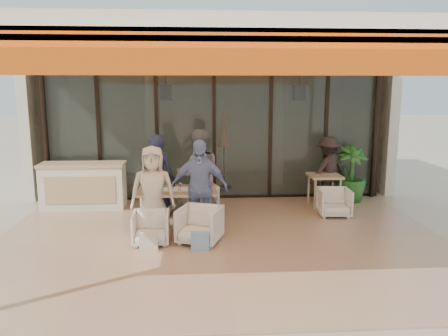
{
  "coord_description": "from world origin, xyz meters",
  "views": [
    {
      "loc": [
        -0.43,
        -7.34,
        2.68
      ],
      "look_at": [
        0.1,
        0.9,
        1.15
      ],
      "focal_mm": 35.0,
      "sensor_mm": 36.0,
      "label": 1
    }
  ],
  "objects_px": {
    "chair_far_right": "(199,196)",
    "chair_near_left": "(151,226)",
    "standing_woman": "(328,170)",
    "diner_navy": "(157,178)",
    "dining_table": "(177,192)",
    "potted_palm": "(350,174)",
    "diner_periwinkle": "(199,187)",
    "chair_far_left": "(160,199)",
    "host_counter": "(84,186)",
    "diner_grey": "(199,175)",
    "side_chair": "(334,201)",
    "chair_near_right": "(200,223)",
    "diner_cream": "(153,191)",
    "side_table": "(324,179)"
  },
  "relations": [
    {
      "from": "chair_far_left",
      "to": "host_counter",
      "type": "bearing_deg",
      "value": 3.74
    },
    {
      "from": "chair_near_left",
      "to": "chair_near_right",
      "type": "xyz_separation_m",
      "value": [
        0.84,
        0.0,
        0.04
      ]
    },
    {
      "from": "diner_navy",
      "to": "diner_grey",
      "type": "distance_m",
      "value": 0.84
    },
    {
      "from": "chair_near_right",
      "to": "diner_grey",
      "type": "distance_m",
      "value": 1.51
    },
    {
      "from": "chair_far_right",
      "to": "chair_near_right",
      "type": "height_order",
      "value": "chair_near_right"
    },
    {
      "from": "side_chair",
      "to": "host_counter",
      "type": "bearing_deg",
      "value": 174.72
    },
    {
      "from": "dining_table",
      "to": "side_table",
      "type": "bearing_deg",
      "value": 20.65
    },
    {
      "from": "host_counter",
      "to": "side_chair",
      "type": "height_order",
      "value": "host_counter"
    },
    {
      "from": "standing_woman",
      "to": "diner_navy",
      "type": "bearing_deg",
      "value": -11.15
    },
    {
      "from": "chair_far_left",
      "to": "chair_near_right",
      "type": "distance_m",
      "value": 2.08
    },
    {
      "from": "host_counter",
      "to": "diner_navy",
      "type": "distance_m",
      "value": 2.0
    },
    {
      "from": "diner_grey",
      "to": "potted_palm",
      "type": "relative_size",
      "value": 1.37
    },
    {
      "from": "diner_navy",
      "to": "diner_grey",
      "type": "bearing_deg",
      "value": -179.47
    },
    {
      "from": "chair_near_left",
      "to": "diner_navy",
      "type": "relative_size",
      "value": 0.36
    },
    {
      "from": "chair_far_left",
      "to": "chair_near_right",
      "type": "height_order",
      "value": "chair_near_right"
    },
    {
      "from": "host_counter",
      "to": "standing_woman",
      "type": "bearing_deg",
      "value": 1.84
    },
    {
      "from": "chair_far_right",
      "to": "potted_palm",
      "type": "height_order",
      "value": "potted_palm"
    },
    {
      "from": "diner_cream",
      "to": "chair_near_left",
      "type": "bearing_deg",
      "value": -92.01
    },
    {
      "from": "dining_table",
      "to": "potted_palm",
      "type": "xyz_separation_m",
      "value": [
        4.0,
        1.61,
        -0.01
      ]
    },
    {
      "from": "standing_woman",
      "to": "host_counter",
      "type": "bearing_deg",
      "value": -25.75
    },
    {
      "from": "chair_near_left",
      "to": "diner_periwinkle",
      "type": "distance_m",
      "value": 1.13
    },
    {
      "from": "chair_near_left",
      "to": "diner_navy",
      "type": "bearing_deg",
      "value": 88.49
    },
    {
      "from": "chair_far_right",
      "to": "side_table",
      "type": "distance_m",
      "value": 2.87
    },
    {
      "from": "diner_cream",
      "to": "standing_woman",
      "type": "bearing_deg",
      "value": 25.84
    },
    {
      "from": "diner_periwinkle",
      "to": "diner_cream",
      "type": "bearing_deg",
      "value": -174.3
    },
    {
      "from": "chair_far_left",
      "to": "diner_periwinkle",
      "type": "bearing_deg",
      "value": 139.72
    },
    {
      "from": "diner_navy",
      "to": "standing_woman",
      "type": "distance_m",
      "value": 4.03
    },
    {
      "from": "chair_far_right",
      "to": "chair_near_left",
      "type": "xyz_separation_m",
      "value": [
        -0.84,
        -1.9,
        -0.04
      ]
    },
    {
      "from": "dining_table",
      "to": "diner_cream",
      "type": "xyz_separation_m",
      "value": [
        -0.41,
        -0.46,
        0.14
      ]
    },
    {
      "from": "diner_periwinkle",
      "to": "potted_palm",
      "type": "bearing_deg",
      "value": 35.78
    },
    {
      "from": "host_counter",
      "to": "diner_grey",
      "type": "distance_m",
      "value": 2.76
    },
    {
      "from": "diner_navy",
      "to": "potted_palm",
      "type": "height_order",
      "value": "diner_navy"
    },
    {
      "from": "chair_far_right",
      "to": "chair_near_right",
      "type": "xyz_separation_m",
      "value": [
        0.0,
        -1.9,
        0.0
      ]
    },
    {
      "from": "potted_palm",
      "to": "diner_navy",
      "type": "bearing_deg",
      "value": -165.16
    },
    {
      "from": "chair_near_right",
      "to": "diner_periwinkle",
      "type": "distance_m",
      "value": 0.73
    },
    {
      "from": "diner_grey",
      "to": "diner_cream",
      "type": "distance_m",
      "value": 1.24
    },
    {
      "from": "chair_near_right",
      "to": "standing_woman",
      "type": "bearing_deg",
      "value": 59.76
    },
    {
      "from": "potted_palm",
      "to": "chair_far_right",
      "type": "bearing_deg",
      "value": -169.4
    },
    {
      "from": "chair_far_left",
      "to": "diner_periwinkle",
      "type": "xyz_separation_m",
      "value": [
        0.84,
        -1.4,
        0.56
      ]
    },
    {
      "from": "host_counter",
      "to": "chair_far_right",
      "type": "xyz_separation_m",
      "value": [
        2.56,
        -0.46,
        -0.18
      ]
    },
    {
      "from": "diner_navy",
      "to": "diner_periwinkle",
      "type": "bearing_deg",
      "value": 133.55
    },
    {
      "from": "host_counter",
      "to": "chair_near_right",
      "type": "height_order",
      "value": "host_counter"
    },
    {
      "from": "diner_cream",
      "to": "diner_navy",
      "type": "bearing_deg",
      "value": 87.99
    },
    {
      "from": "dining_table",
      "to": "chair_far_left",
      "type": "distance_m",
      "value": 1.09
    },
    {
      "from": "chair_far_right",
      "to": "dining_table",
      "type": "bearing_deg",
      "value": 47.71
    },
    {
      "from": "diner_grey",
      "to": "potted_palm",
      "type": "xyz_separation_m",
      "value": [
        3.57,
        1.17,
        -0.25
      ]
    },
    {
      "from": "diner_cream",
      "to": "diner_periwinkle",
      "type": "height_order",
      "value": "diner_periwinkle"
    },
    {
      "from": "chair_far_right",
      "to": "diner_grey",
      "type": "height_order",
      "value": "diner_grey"
    },
    {
      "from": "dining_table",
      "to": "diner_grey",
      "type": "distance_m",
      "value": 0.66
    },
    {
      "from": "chair_far_left",
      "to": "diner_grey",
      "type": "bearing_deg",
      "value": 167.99
    }
  ]
}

